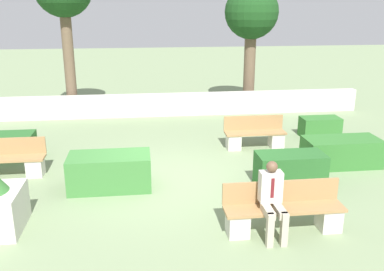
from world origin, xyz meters
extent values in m
plane|color=gray|center=(0.00, 0.00, 0.00)|extent=(60.00, 60.00, 0.00)
cube|color=beige|center=(0.00, 5.86, 0.39)|extent=(14.52, 0.30, 0.79)
cube|color=#A37A4C|center=(1.78, -2.46, 0.44)|extent=(2.10, 0.44, 0.05)
cube|color=#A37A4C|center=(1.78, -2.22, 0.66)|extent=(2.10, 0.04, 0.40)
cube|color=beige|center=(0.96, -2.46, 0.21)|extent=(0.36, 0.40, 0.41)
cube|color=beige|center=(2.61, -2.46, 0.21)|extent=(0.36, 0.40, 0.41)
cube|color=#A37A4C|center=(-3.90, 0.96, 0.66)|extent=(2.07, 0.04, 0.40)
cube|color=beige|center=(-3.10, 0.71, 0.21)|extent=(0.36, 0.40, 0.41)
cube|color=#A37A4C|center=(2.47, 2.00, 0.44)|extent=(1.67, 0.44, 0.05)
cube|color=#A37A4C|center=(2.47, 2.25, 0.66)|extent=(1.67, 0.04, 0.40)
cube|color=beige|center=(1.87, 2.00, 0.21)|extent=(0.36, 0.40, 0.41)
cube|color=beige|center=(3.07, 2.00, 0.21)|extent=(0.36, 0.40, 0.41)
cube|color=#B2A893|center=(1.42, -2.67, 0.53)|extent=(0.14, 0.46, 0.13)
cube|color=#B2A893|center=(1.62, -2.67, 0.53)|extent=(0.14, 0.46, 0.13)
cube|color=#B2A893|center=(1.40, -2.90, 0.30)|extent=(0.11, 0.11, 0.59)
cube|color=#B2A893|center=(1.64, -2.90, 0.30)|extent=(0.11, 0.11, 0.59)
cube|color=beige|center=(1.52, -2.43, 0.86)|extent=(0.38, 0.22, 0.54)
sphere|color=brown|center=(1.52, -2.45, 1.23)|extent=(0.19, 0.19, 0.19)
cube|color=maroon|center=(1.52, -2.55, 0.88)|extent=(0.06, 0.01, 0.35)
cube|color=#33702D|center=(4.68, 2.81, 0.29)|extent=(1.15, 0.61, 0.59)
cube|color=#286028|center=(-4.13, 2.06, 0.32)|extent=(1.45, 0.76, 0.63)
cube|color=#33702D|center=(4.22, 0.47, 0.34)|extent=(1.83, 0.85, 0.69)
cube|color=#286028|center=(2.53, -0.62, 0.38)|extent=(1.46, 0.71, 0.76)
cube|color=#3D7A38|center=(-1.33, -0.19, 0.37)|extent=(1.75, 0.89, 0.75)
cylinder|color=brown|center=(-3.02, 6.36, 1.89)|extent=(0.37, 0.37, 3.79)
cylinder|color=brown|center=(3.51, 6.91, 1.49)|extent=(0.43, 0.43, 2.98)
sphere|color=#194219|center=(3.51, 6.91, 3.52)|extent=(1.97, 1.97, 1.97)
camera|label=1|loc=(-0.62, -8.89, 3.85)|focal=40.00mm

